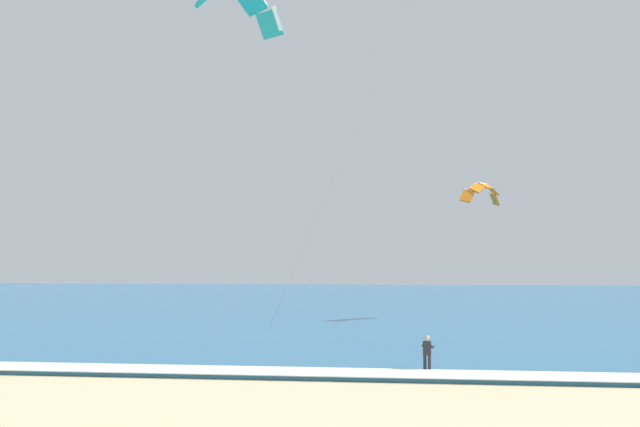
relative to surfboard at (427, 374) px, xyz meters
The scene contains 5 objects.
sea 57.91m from the surfboard, 86.46° to the left, with size 200.00×120.00×0.20m, color teal.
surf_foam 3.78m from the surfboard, 18.58° to the right, with size 200.00×2.38×0.04m, color white.
surfboard is the anchor object (origin of this frame).
kitesurfer 0.91m from the surfboard, 78.82° to the left, with size 0.59×0.58×1.69m.
kite_distant 29.98m from the surfboard, 78.90° to the left, with size 3.57×4.19×1.83m.
Camera 1 is at (-4.43, -16.69, 4.85)m, focal length 40.10 mm.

